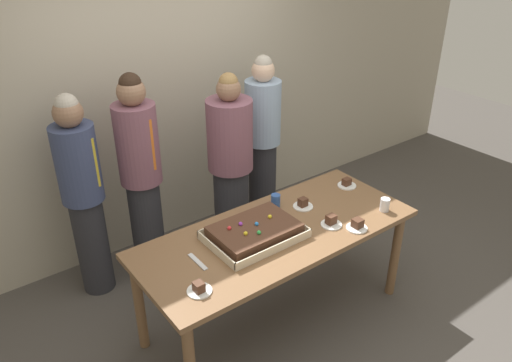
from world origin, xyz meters
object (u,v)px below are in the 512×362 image
object	(u,v)px
plated_slice_center_front	(331,222)
drink_cup_middle	(385,205)
sheet_cake	(255,232)
person_striped_tie_right	(141,176)
plated_slice_near_right	(303,204)
person_serving_front	(263,144)
plated_slice_far_right	(357,225)
plated_slice_near_left	(199,289)
party_table	(277,241)
person_far_right_suit	(83,194)
cake_server_utensil	(198,262)
person_green_shirt_behind	(231,168)
drink_cup_nearest	(276,201)
plated_slice_far_left	(347,184)

from	to	relation	value
plated_slice_center_front	drink_cup_middle	size ratio (longest dim) A/B	1.50
sheet_cake	person_striped_tie_right	size ratio (longest dim) A/B	0.36
plated_slice_near_right	person_serving_front	world-z (taller)	person_serving_front
plated_slice_far_right	person_striped_tie_right	bearing A→B (deg)	124.22
sheet_cake	drink_cup_middle	size ratio (longest dim) A/B	6.33
plated_slice_near_left	plated_slice_far_right	distance (m)	1.23
party_table	plated_slice_center_front	distance (m)	0.41
person_serving_front	person_far_right_suit	distance (m)	1.63
party_table	drink_cup_middle	bearing A→B (deg)	-18.65
plated_slice_far_right	person_far_right_suit	distance (m)	2.03
person_serving_front	plated_slice_center_front	bearing A→B (deg)	24.42
plated_slice_center_front	cake_server_utensil	bearing A→B (deg)	168.51
party_table	person_green_shirt_behind	bearing A→B (deg)	75.94
drink_cup_middle	person_green_shirt_behind	distance (m)	1.30
person_serving_front	plated_slice_near_left	bearing A→B (deg)	-8.61
person_serving_front	plated_slice_near_right	bearing A→B (deg)	19.96
drink_cup_nearest	sheet_cake	bearing A→B (deg)	-147.87
plated_slice_near_left	party_table	bearing A→B (deg)	16.23
sheet_cake	drink_cup_nearest	distance (m)	0.44
plated_slice_near_left	person_green_shirt_behind	size ratio (longest dim) A/B	0.09
plated_slice_center_front	person_striped_tie_right	distance (m)	1.52
drink_cup_middle	plated_slice_far_left	bearing A→B (deg)	83.16
plated_slice_center_front	person_green_shirt_behind	bearing A→B (deg)	96.76
plated_slice_far_left	plated_slice_center_front	distance (m)	0.60
person_striped_tie_right	person_far_right_suit	world-z (taller)	person_striped_tie_right
plated_slice_near_left	plated_slice_far_right	xyz separation A→B (m)	(1.23, -0.09, 0.00)
plated_slice_far_right	person_serving_front	bearing A→B (deg)	80.54
party_table	drink_cup_nearest	distance (m)	0.35
drink_cup_nearest	drink_cup_middle	bearing A→B (deg)	-41.18
plated_slice_far_left	plated_slice_far_right	bearing A→B (deg)	-129.36
party_table	drink_cup_middle	world-z (taller)	drink_cup_middle
plated_slice_near_left	drink_cup_nearest	xyz separation A→B (m)	(0.96, 0.48, 0.03)
person_striped_tie_right	drink_cup_nearest	bearing A→B (deg)	23.12
drink_cup_middle	person_green_shirt_behind	world-z (taller)	person_green_shirt_behind
person_serving_front	plated_slice_far_right	bearing A→B (deg)	30.48
plated_slice_far_right	plated_slice_center_front	distance (m)	0.18
plated_slice_near_left	person_far_right_suit	xyz separation A→B (m)	(-0.17, 1.38, 0.06)
plated_slice_near_left	drink_cup_middle	xyz separation A→B (m)	(1.57, -0.05, 0.03)
person_green_shirt_behind	person_far_right_suit	bearing A→B (deg)	-78.06
drink_cup_middle	person_green_shirt_behind	xyz separation A→B (m)	(-0.58, 1.17, 0.01)
person_serving_front	plated_slice_far_left	bearing A→B (deg)	49.90
drink_cup_nearest	person_serving_front	size ratio (longest dim) A/B	0.06
person_green_shirt_behind	person_far_right_suit	xyz separation A→B (m)	(-1.16, 0.26, 0.02)
plated_slice_near_left	person_green_shirt_behind	bearing A→B (deg)	48.50
plated_slice_far_left	plated_slice_center_front	xyz separation A→B (m)	(-0.50, -0.33, 0.01)
plated_slice_center_front	person_green_shirt_behind	size ratio (longest dim) A/B	0.09
plated_slice_center_front	person_serving_front	size ratio (longest dim) A/B	0.09
drink_cup_nearest	plated_slice_near_left	bearing A→B (deg)	-153.33
sheet_cake	plated_slice_far_right	world-z (taller)	sheet_cake
plated_slice_far_right	plated_slice_center_front	world-z (taller)	plated_slice_center_front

